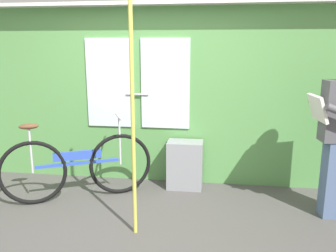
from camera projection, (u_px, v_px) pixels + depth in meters
The scene contains 5 objects.
ground_plane at pixel (131, 230), 3.37m from camera, with size 6.54×4.20×0.04m, color #474442.
train_door_wall at pixel (153, 92), 4.35m from camera, with size 5.54×0.28×2.21m.
bicycle_near_door at pixel (77, 166), 3.94m from camera, with size 1.54×0.80×0.94m.
trash_bin_by_wall at pixel (185, 165), 4.29m from camera, with size 0.43×0.28×0.59m, color gray.
handrail_pole at pixel (133, 120), 3.05m from camera, with size 0.04×0.04×2.17m, color #C6C14C.
Camera 1 is at (0.78, -2.98, 1.72)m, focal length 37.35 mm.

